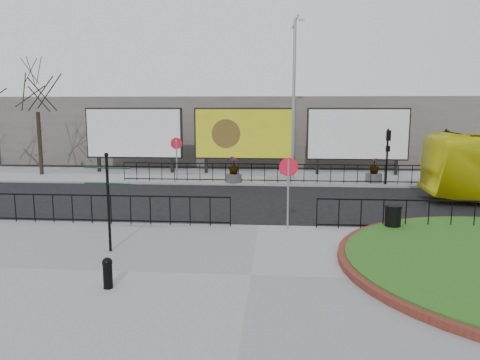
# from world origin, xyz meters

# --- Properties ---
(ground) EXTENTS (90.00, 90.00, 0.00)m
(ground) POSITION_xyz_m (0.00, 0.00, 0.00)
(ground) COLOR black
(ground) RESTS_ON ground
(pavement_near) EXTENTS (30.00, 10.00, 0.12)m
(pavement_near) POSITION_xyz_m (0.00, -5.00, 0.06)
(pavement_near) COLOR gray
(pavement_near) RESTS_ON ground
(pavement_far) EXTENTS (44.00, 6.00, 0.12)m
(pavement_far) POSITION_xyz_m (0.00, 12.00, 0.06)
(pavement_far) COLOR gray
(pavement_far) RESTS_ON ground
(railing_near_left) EXTENTS (10.00, 0.10, 1.10)m
(railing_near_left) POSITION_xyz_m (-6.00, -0.30, 0.67)
(railing_near_left) COLOR black
(railing_near_left) RESTS_ON pavement_near
(railing_near_right) EXTENTS (9.00, 0.10, 1.10)m
(railing_near_right) POSITION_xyz_m (6.50, -0.30, 0.67)
(railing_near_right) COLOR black
(railing_near_right) RESTS_ON pavement_near
(railing_far) EXTENTS (18.00, 0.10, 1.10)m
(railing_far) POSITION_xyz_m (1.00, 9.30, 0.67)
(railing_far) COLOR black
(railing_far) RESTS_ON pavement_far
(speed_sign_far) EXTENTS (0.64, 0.07, 2.47)m
(speed_sign_far) POSITION_xyz_m (-5.00, 9.40, 1.92)
(speed_sign_far) COLOR gray
(speed_sign_far) RESTS_ON pavement_far
(speed_sign_near) EXTENTS (0.64, 0.07, 2.47)m
(speed_sign_near) POSITION_xyz_m (1.00, -0.40, 1.92)
(speed_sign_near) COLOR gray
(speed_sign_near) RESTS_ON pavement_near
(billboard_left) EXTENTS (6.20, 0.31, 4.10)m
(billboard_left) POSITION_xyz_m (-8.50, 12.97, 2.60)
(billboard_left) COLOR black
(billboard_left) RESTS_ON pavement_far
(billboard_mid) EXTENTS (6.20, 0.31, 4.10)m
(billboard_mid) POSITION_xyz_m (-1.50, 12.97, 2.60)
(billboard_mid) COLOR black
(billboard_mid) RESTS_ON pavement_far
(billboard_right) EXTENTS (6.20, 0.31, 4.10)m
(billboard_right) POSITION_xyz_m (5.50, 12.97, 2.60)
(billboard_right) COLOR black
(billboard_right) RESTS_ON pavement_far
(lamp_post) EXTENTS (0.74, 0.18, 9.23)m
(lamp_post) POSITION_xyz_m (1.51, 11.00, 4.83)
(lamp_post) COLOR gray
(lamp_post) RESTS_ON pavement_far
(signal_pole_a) EXTENTS (0.22, 0.26, 3.00)m
(signal_pole_a) POSITION_xyz_m (6.50, 9.34, 2.10)
(signal_pole_a) COLOR black
(signal_pole_a) RESTS_ON pavement_far
(signal_pole_b) EXTENTS (0.22, 0.26, 3.00)m
(signal_pole_b) POSITION_xyz_m (9.50, 9.34, 2.10)
(signal_pole_b) COLOR black
(signal_pole_b) RESTS_ON pavement_far
(tree_left) EXTENTS (2.00, 2.00, 7.00)m
(tree_left) POSITION_xyz_m (-14.00, 11.50, 3.62)
(tree_left) COLOR #2D2119
(tree_left) RESTS_ON pavement_far
(building_backdrop) EXTENTS (40.00, 10.00, 5.00)m
(building_backdrop) POSITION_xyz_m (0.00, 22.00, 2.50)
(building_backdrop) COLOR slate
(building_backdrop) RESTS_ON ground
(fingerpost_sign) EXTENTS (1.35, 0.30, 2.89)m
(fingerpost_sign) POSITION_xyz_m (-4.21, -3.37, 1.86)
(fingerpost_sign) COLOR black
(fingerpost_sign) RESTS_ON pavement_near
(bollard) EXTENTS (0.24, 0.24, 0.74)m
(bollard) POSITION_xyz_m (-3.27, -6.12, 0.52)
(bollard) COLOR black
(bollard) RESTS_ON pavement_near
(litter_bin) EXTENTS (0.56, 0.56, 0.93)m
(litter_bin) POSITION_xyz_m (4.50, -0.60, 0.59)
(litter_bin) COLOR black
(litter_bin) RESTS_ON pavement_near
(planter_a) EXTENTS (0.89, 0.89, 1.45)m
(planter_a) POSITION_xyz_m (-1.80, 9.40, 0.68)
(planter_a) COLOR #4C4C4F
(planter_a) RESTS_ON pavement_far
(planter_c) EXTENTS (0.91, 0.91, 1.40)m
(planter_c) POSITION_xyz_m (6.00, 10.14, 0.63)
(planter_c) COLOR #4C4C4F
(planter_c) RESTS_ON pavement_far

